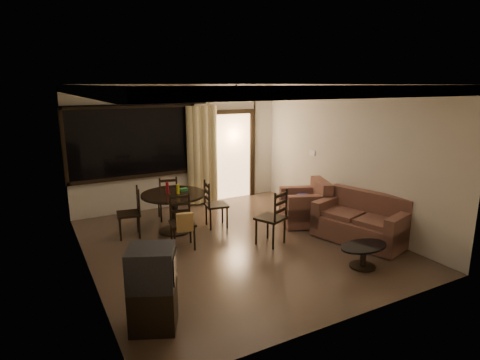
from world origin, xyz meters
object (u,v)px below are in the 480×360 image
armchair (307,206)px  side_chair (271,228)px  dining_chair_north (168,206)px  tv_cabinet (153,288)px  dining_table (174,202)px  coffee_table (363,253)px  sofa (362,223)px  dining_chair_south (183,232)px  dining_chair_west (130,222)px  dining_chair_east (216,213)px

armchair → side_chair: (-1.24, -0.57, -0.06)m
dining_chair_north → tv_cabinet: bearing=78.7°
dining_chair_north → side_chair: size_ratio=0.93×
dining_table → coffee_table: 3.59m
dining_chair_north → armchair: bearing=155.7°
sofa → dining_table: bearing=127.6°
side_chair → dining_chair_south: bearing=-45.2°
dining_chair_north → sofa: 3.95m
dining_chair_west → dining_chair_north: size_ratio=1.00×
dining_chair_west → armchair: size_ratio=0.83×
tv_cabinet → dining_chair_south: bearing=85.8°
dining_chair_west → dining_chair_east: same height
dining_chair_south → dining_chair_north: same height
dining_table → armchair: bearing=-18.5°
dining_chair_south → dining_chair_north: bearing=90.0°
dining_chair_south → coffee_table: 3.03m
dining_chair_north → dining_table: bearing=90.1°
dining_chair_south → coffee_table: size_ratio=1.14×
tv_cabinet → coffee_table: (3.35, 0.01, -0.27)m
tv_cabinet → dining_table: bearing=90.8°
dining_chair_west → sofa: dining_chair_west is taller
side_chair → dining_chair_west: bearing=-59.7°
dining_chair_east → dining_chair_north: same height
dining_table → dining_chair_east: size_ratio=1.30×
dining_chair_north → armchair: 2.92m
coffee_table → armchair: bearing=76.8°
dining_chair_north → side_chair: (1.18, -2.20, 0.02)m
dining_chair_west → sofa: size_ratio=0.53×
dining_chair_west → dining_chair_east: (1.65, -0.28, 0.00)m
tv_cabinet → side_chair: bearing=54.4°
dining_chair_east → side_chair: 1.37m
dining_chair_south → sofa: (3.01, -1.23, 0.04)m
tv_cabinet → dining_chair_west: bearing=106.1°
dining_table → coffee_table: dining_table is taller
armchair → side_chair: 1.37m
dining_chair_north → side_chair: side_chair is taller
dining_chair_north → side_chair: bearing=127.8°
dining_chair_south → tv_cabinet: size_ratio=0.94×
side_chair → tv_cabinet: bearing=6.3°
dining_chair_north → coffee_table: size_ratio=1.14×
dining_chair_west → dining_chair_north: 1.15m
dining_chair_west → coffee_table: (2.90, -3.04, -0.04)m
dining_chair_east → side_chair: (0.49, -1.28, 0.02)m
side_chair → coffee_table: bearing=93.6°
dining_chair_east → tv_cabinet: bearing=152.4°
tv_cabinet → coffee_table: 3.36m
tv_cabinet → coffee_table: bearing=24.6°
armchair → coffee_table: bearing=-81.4°
dining_chair_east → side_chair: size_ratio=0.93×
dining_chair_north → tv_cabinet: tv_cabinet is taller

